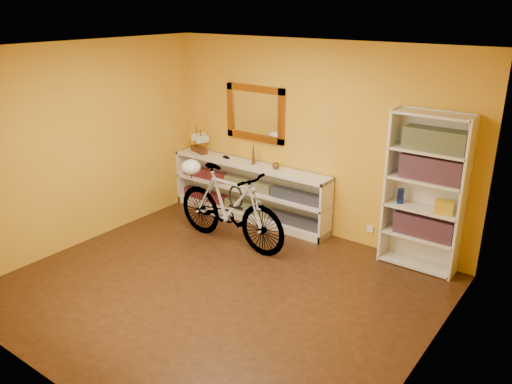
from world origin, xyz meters
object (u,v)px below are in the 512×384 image
Objects in this scene: bookcase at (425,193)px; helmet at (191,167)px; console_unit at (249,191)px; bicycle at (230,207)px.

bookcase is 6.98× the size of helmet.
console_unit is 1.37× the size of bookcase.
bookcase reaches higher than helmet.
console_unit is 1.44× the size of bicycle.
console_unit is at bearing -179.44° from bookcase.
console_unit is at bearing 23.26° from bicycle.
bookcase is (2.54, 0.03, 0.52)m from console_unit.
bicycle reaches higher than console_unit.
helmet is (-0.36, -0.82, 0.51)m from console_unit.
bicycle is 0.80m from helmet.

